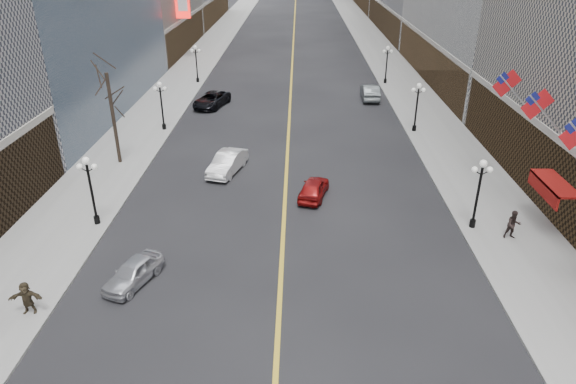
{
  "coord_description": "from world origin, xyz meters",
  "views": [
    {
      "loc": [
        0.81,
        1.97,
        16.27
      ],
      "look_at": [
        0.45,
        21.33,
        6.73
      ],
      "focal_mm": 32.0,
      "sensor_mm": 36.0,
      "label": 1
    }
  ],
  "objects_px": {
    "streetlamp_west_3": "(196,60)",
    "streetlamp_east_2": "(417,102)",
    "car_sb_mid": "(314,188)",
    "car_nb_mid": "(227,163)",
    "car_nb_far": "(212,100)",
    "streetlamp_east_3": "(387,61)",
    "car_nb_near": "(133,272)",
    "streetlamp_west_2": "(161,101)",
    "streetlamp_east_1": "(479,187)",
    "streetlamp_west_1": "(90,184)",
    "car_sb_far": "(370,92)"
  },
  "relations": [
    {
      "from": "streetlamp_east_3",
      "to": "streetlamp_west_2",
      "type": "distance_m",
      "value": 29.68
    },
    {
      "from": "car_nb_near",
      "to": "car_nb_mid",
      "type": "bearing_deg",
      "value": 99.74
    },
    {
      "from": "car_nb_near",
      "to": "streetlamp_east_3",
      "type": "bearing_deg",
      "value": 87.06
    },
    {
      "from": "car_nb_far",
      "to": "car_sb_mid",
      "type": "bearing_deg",
      "value": -48.17
    },
    {
      "from": "car_nb_near",
      "to": "streetlamp_east_2",
      "type": "bearing_deg",
      "value": 72.87
    },
    {
      "from": "car_nb_near",
      "to": "car_sb_mid",
      "type": "height_order",
      "value": "car_sb_mid"
    },
    {
      "from": "streetlamp_west_1",
      "to": "car_nb_mid",
      "type": "distance_m",
      "value": 11.3
    },
    {
      "from": "streetlamp_east_3",
      "to": "streetlamp_west_1",
      "type": "height_order",
      "value": "same"
    },
    {
      "from": "streetlamp_west_3",
      "to": "car_nb_near",
      "type": "distance_m",
      "value": 42.26
    },
    {
      "from": "streetlamp_east_1",
      "to": "streetlamp_east_2",
      "type": "bearing_deg",
      "value": 90.0
    },
    {
      "from": "streetlamp_west_1",
      "to": "car_nb_near",
      "type": "relative_size",
      "value": 1.17
    },
    {
      "from": "streetlamp_west_3",
      "to": "car_nb_far",
      "type": "xyz_separation_m",
      "value": [
        3.33,
        -10.11,
        -2.13
      ]
    },
    {
      "from": "streetlamp_east_2",
      "to": "streetlamp_west_3",
      "type": "bearing_deg",
      "value": 142.67
    },
    {
      "from": "streetlamp_west_3",
      "to": "streetlamp_west_1",
      "type": "bearing_deg",
      "value": -90.0
    },
    {
      "from": "streetlamp_east_2",
      "to": "streetlamp_west_2",
      "type": "relative_size",
      "value": 1.0
    },
    {
      "from": "streetlamp_west_3",
      "to": "car_nb_far",
      "type": "relative_size",
      "value": 0.82
    },
    {
      "from": "streetlamp_east_2",
      "to": "car_nb_far",
      "type": "height_order",
      "value": "streetlamp_east_2"
    },
    {
      "from": "streetlamp_west_3",
      "to": "car_nb_mid",
      "type": "distance_m",
      "value": 28.58
    },
    {
      "from": "streetlamp_east_1",
      "to": "streetlamp_east_3",
      "type": "bearing_deg",
      "value": 90.0
    },
    {
      "from": "streetlamp_west_2",
      "to": "car_nb_near",
      "type": "height_order",
      "value": "streetlamp_west_2"
    },
    {
      "from": "streetlamp_east_2",
      "to": "streetlamp_west_2",
      "type": "height_order",
      "value": "same"
    },
    {
      "from": "car_nb_mid",
      "to": "car_sb_far",
      "type": "distance_m",
      "value": 24.69
    },
    {
      "from": "streetlamp_east_2",
      "to": "streetlamp_east_3",
      "type": "distance_m",
      "value": 18.0
    },
    {
      "from": "car_nb_far",
      "to": "car_sb_far",
      "type": "xyz_separation_m",
      "value": [
        17.47,
        3.16,
        0.08
      ]
    },
    {
      "from": "streetlamp_west_3",
      "to": "car_nb_near",
      "type": "relative_size",
      "value": 1.17
    },
    {
      "from": "streetlamp_east_1",
      "to": "streetlamp_west_1",
      "type": "distance_m",
      "value": 23.6
    },
    {
      "from": "streetlamp_west_3",
      "to": "streetlamp_east_2",
      "type": "bearing_deg",
      "value": -37.33
    },
    {
      "from": "car_nb_near",
      "to": "car_sb_mid",
      "type": "bearing_deg",
      "value": 68.52
    },
    {
      "from": "streetlamp_east_2",
      "to": "streetlamp_west_3",
      "type": "xyz_separation_m",
      "value": [
        -23.6,
        18.0,
        0.0
      ]
    },
    {
      "from": "streetlamp_east_2",
      "to": "car_nb_mid",
      "type": "distance_m",
      "value": 19.09
    },
    {
      "from": "streetlamp_west_3",
      "to": "car_nb_far",
      "type": "bearing_deg",
      "value": -71.78
    },
    {
      "from": "streetlamp_east_3",
      "to": "car_nb_far",
      "type": "bearing_deg",
      "value": -153.51
    },
    {
      "from": "streetlamp_east_1",
      "to": "car_nb_mid",
      "type": "relative_size",
      "value": 0.94
    },
    {
      "from": "streetlamp_west_2",
      "to": "car_sb_far",
      "type": "bearing_deg",
      "value": 27.99
    },
    {
      "from": "streetlamp_west_1",
      "to": "car_nb_far",
      "type": "distance_m",
      "value": 26.19
    },
    {
      "from": "car_nb_mid",
      "to": "car_nb_far",
      "type": "bearing_deg",
      "value": 118.19
    },
    {
      "from": "car_nb_mid",
      "to": "car_nb_far",
      "type": "height_order",
      "value": "car_nb_mid"
    },
    {
      "from": "streetlamp_east_1",
      "to": "streetlamp_west_3",
      "type": "bearing_deg",
      "value": 123.25
    },
    {
      "from": "streetlamp_west_1",
      "to": "car_nb_near",
      "type": "bearing_deg",
      "value": -55.7
    },
    {
      "from": "streetlamp_east_2",
      "to": "car_sb_mid",
      "type": "bearing_deg",
      "value": -125.46
    },
    {
      "from": "car_nb_far",
      "to": "streetlamp_east_1",
      "type": "bearing_deg",
      "value": -35.92
    },
    {
      "from": "car_nb_far",
      "to": "streetlamp_west_1",
      "type": "bearing_deg",
      "value": -81.3
    },
    {
      "from": "streetlamp_east_1",
      "to": "car_nb_mid",
      "type": "height_order",
      "value": "streetlamp_east_1"
    },
    {
      "from": "streetlamp_east_1",
      "to": "streetlamp_west_2",
      "type": "distance_m",
      "value": 29.68
    },
    {
      "from": "streetlamp_east_2",
      "to": "streetlamp_west_1",
      "type": "distance_m",
      "value": 29.68
    },
    {
      "from": "car_nb_near",
      "to": "car_nb_far",
      "type": "xyz_separation_m",
      "value": [
        -0.77,
        31.9,
        0.11
      ]
    },
    {
      "from": "streetlamp_east_3",
      "to": "car_nb_far",
      "type": "height_order",
      "value": "streetlamp_east_3"
    },
    {
      "from": "car_sb_mid",
      "to": "car_nb_mid",
      "type": "bearing_deg",
      "value": -18.45
    },
    {
      "from": "car_nb_mid",
      "to": "car_sb_mid",
      "type": "distance_m",
      "value": 7.8
    },
    {
      "from": "car_nb_mid",
      "to": "car_sb_far",
      "type": "bearing_deg",
      "value": 72.26
    }
  ]
}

